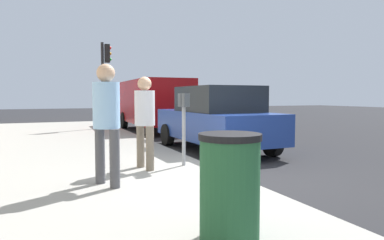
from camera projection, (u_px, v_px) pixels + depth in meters
ground_plane at (226, 180)px, 6.24m from camera, size 80.00×80.00×0.00m
sidewalk_slab at (45, 194)px, 5.07m from camera, size 28.00×6.00×0.15m
parking_meter at (184, 114)px, 6.72m from camera, size 0.36×0.12×1.41m
pedestrian_at_meter at (145, 115)px, 6.40m from camera, size 0.51×0.37×1.71m
pedestrian_bystander at (106, 114)px, 5.18m from camera, size 0.52×0.40×1.83m
parked_sedan_near at (216, 118)px, 9.51m from camera, size 4.44×2.04×1.77m
parked_van_far at (153, 102)px, 14.93m from camera, size 5.24×2.20×2.18m
traffic_signal at (105, 71)px, 14.54m from camera, size 0.24×0.44×3.60m
trash_bin at (230, 187)px, 3.22m from camera, size 0.59×0.59×1.01m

